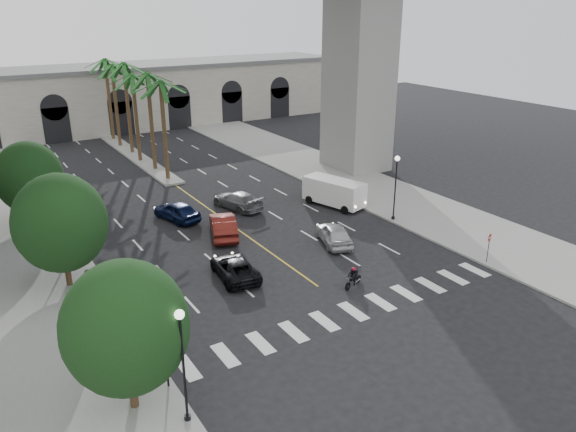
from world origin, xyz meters
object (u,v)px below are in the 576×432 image
object	(u,v)px
lamp_post_left_near	(183,357)
pedestrian_b	(90,284)
lamp_post_right	(396,182)
pedestrian_a	(115,299)
motorcycle_rider	(354,277)
traffic_signal_far	(136,302)
lamp_post_left_far	(69,205)
car_b	(223,226)
car_c	(235,268)
cargo_van	(335,192)
traffic_signal_near	(164,341)
car_e	(177,211)
car_a	(334,234)
car_d	(238,200)
do_not_enter_sign	(489,242)

from	to	relation	value
lamp_post_left_near	pedestrian_b	distance (m)	12.76
lamp_post_right	pedestrian_a	distance (m)	23.18
pedestrian_a	pedestrian_b	xyz separation A→B (m)	(-0.77, 2.37, 0.08)
motorcycle_rider	pedestrian_b	bearing A→B (deg)	132.58
lamp_post_right	pedestrian_b	distance (m)	23.77
lamp_post_left_near	traffic_signal_far	xyz separation A→B (m)	(0.10, 6.50, -0.71)
lamp_post_right	traffic_signal_far	bearing A→B (deg)	-164.02
lamp_post_left_far	car_b	bearing A→B (deg)	-20.60
lamp_post_right	motorcycle_rider	size ratio (longest dim) A/B	3.14
lamp_post_left_near	car_c	world-z (taller)	lamp_post_left_near
car_c	cargo_van	world-z (taller)	cargo_van
motorcycle_rider	traffic_signal_far	bearing A→B (deg)	155.13
pedestrian_b	traffic_signal_far	bearing A→B (deg)	-73.50
pedestrian_b	lamp_post_left_far	bearing A→B (deg)	91.58
lamp_post_left_near	traffic_signal_near	world-z (taller)	lamp_post_left_near
traffic_signal_near	car_e	distance (m)	21.41
car_a	traffic_signal_near	bearing A→B (deg)	49.01
car_b	car_d	world-z (taller)	car_b
car_c	lamp_post_right	bearing A→B (deg)	-164.44
lamp_post_left_near	traffic_signal_far	world-z (taller)	lamp_post_left_near
car_b	car_d	xyz separation A→B (m)	(3.65, 4.82, -0.11)
car_a	pedestrian_b	bearing A→B (deg)	16.35
lamp_post_left_far	traffic_signal_near	xyz separation A→B (m)	(0.10, -18.50, -0.71)
lamp_post_left_near	motorcycle_rider	distance (m)	14.78
lamp_post_right	car_d	distance (m)	13.21
car_b	cargo_van	xyz separation A→B (m)	(10.98, 1.06, 0.45)
car_e	lamp_post_right	bearing A→B (deg)	132.99
lamp_post_right	car_d	xyz separation A→B (m)	(-9.25, 9.10, -2.49)
motorcycle_rider	car_e	distance (m)	17.12
traffic_signal_far	cargo_van	world-z (taller)	traffic_signal_far
motorcycle_rider	car_c	size ratio (longest dim) A/B	0.36
car_b	car_e	size ratio (longest dim) A/B	1.12
lamp_post_left_near	do_not_enter_sign	xyz separation A→B (m)	(22.79, 3.73, -1.65)
car_c	pedestrian_b	bearing A→B (deg)	-4.13
lamp_post_left_near	do_not_enter_sign	world-z (taller)	lamp_post_left_near
motorcycle_rider	lamp_post_left_far	bearing A→B (deg)	109.06
lamp_post_left_near	car_e	xyz separation A→B (m)	(8.18, 22.25, -2.45)
car_c	motorcycle_rider	bearing A→B (deg)	146.55
traffic_signal_near	do_not_enter_sign	world-z (taller)	traffic_signal_near
car_a	do_not_enter_sign	world-z (taller)	do_not_enter_sign
do_not_enter_sign	pedestrian_b	bearing A→B (deg)	141.19
traffic_signal_near	traffic_signal_far	xyz separation A→B (m)	(0.00, 4.00, 0.00)
pedestrian_b	do_not_enter_sign	distance (m)	25.25
car_e	pedestrian_a	world-z (taller)	pedestrian_a
traffic_signal_near	do_not_enter_sign	bearing A→B (deg)	3.10
lamp_post_left_far	pedestrian_a	bearing A→B (deg)	-90.53
traffic_signal_near	cargo_van	bearing A→B (deg)	37.32
car_d	car_e	distance (m)	5.37
motorcycle_rider	car_d	bearing A→B (deg)	66.75
cargo_van	traffic_signal_near	bearing A→B (deg)	-159.16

